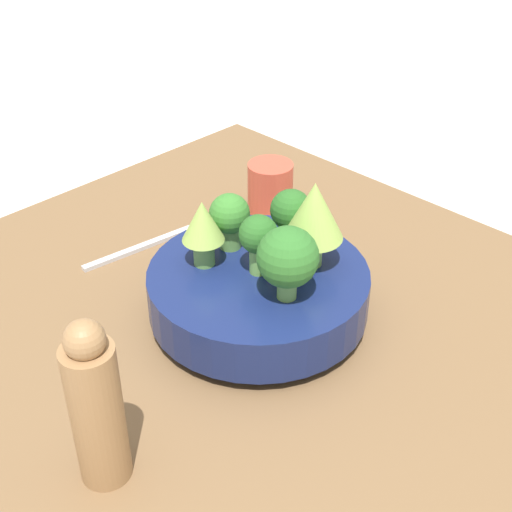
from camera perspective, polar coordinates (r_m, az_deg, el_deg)
The scene contains 12 objects.
ground_plane at distance 0.87m, azimuth -1.63°, elevation -8.61°, with size 6.00×6.00×0.00m, color silver.
table at distance 0.86m, azimuth -1.66°, elevation -7.39°, with size 0.85×0.87×0.05m.
bowl at distance 0.84m, azimuth 0.00°, elevation -2.75°, with size 0.26×0.26×0.07m.
broccoli_floret_left at distance 0.84m, azimuth 2.81°, elevation 3.49°, with size 0.05×0.05×0.08m.
romanesco_piece_far at distance 0.80m, azimuth 4.66°, elevation 3.44°, with size 0.07×0.07×0.11m.
romanesco_piece_near at distance 0.81m, azimuth -4.28°, elevation 2.43°, with size 0.05×0.05×0.08m.
broccoli_floret_center at distance 0.80m, azimuth 0.00°, elevation 1.57°, with size 0.04×0.04×0.07m.
broccoli_floret_front at distance 0.84m, azimuth -2.13°, elevation 3.13°, with size 0.05×0.05×0.07m.
broccoli_floret_back at distance 0.75m, azimuth 2.55°, elevation -0.19°, with size 0.07×0.07×0.09m.
cup at distance 1.05m, azimuth 1.15°, elevation 5.46°, with size 0.07×0.07×0.08m.
pepper_mill at distance 0.65m, azimuth -12.68°, elevation -11.67°, with size 0.05×0.05×0.18m.
fork at distance 1.00m, azimuth -8.98°, elevation 0.78°, with size 0.18×0.03×0.01m.
Camera 1 is at (0.44, 0.47, 0.59)m, focal length 50.00 mm.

